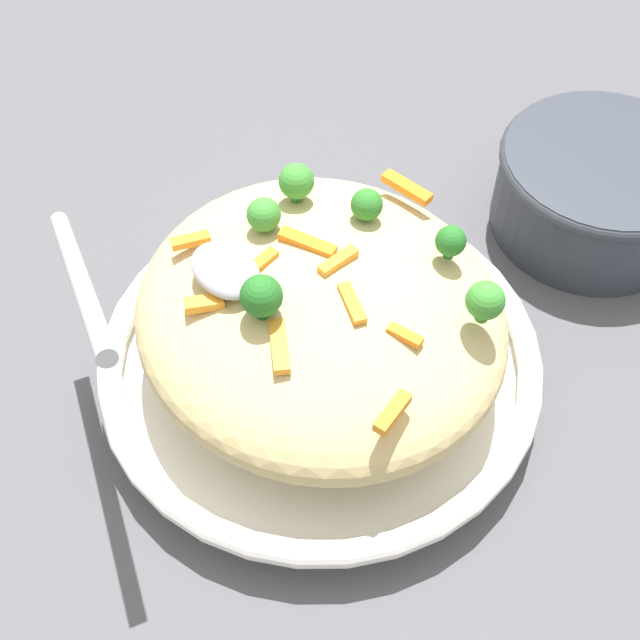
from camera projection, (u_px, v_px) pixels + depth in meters
ground_plane at (320, 378)px, 0.66m from camera, size 2.40×2.40×0.00m
serving_bowl at (320, 362)px, 0.64m from camera, size 0.33×0.33×0.04m
pasta_mound at (320, 315)px, 0.60m from camera, size 0.27×0.26×0.09m
carrot_piece_0 at (254, 268)px, 0.57m from camera, size 0.01×0.04×0.01m
carrot_piece_1 at (341, 264)px, 0.57m from camera, size 0.01×0.03×0.01m
carrot_piece_2 at (405, 335)px, 0.54m from camera, size 0.03×0.01×0.01m
carrot_piece_3 at (393, 412)px, 0.50m from camera, size 0.02×0.03×0.01m
carrot_piece_4 at (407, 188)px, 0.62m from camera, size 0.04×0.02×0.01m
carrot_piece_5 at (204, 304)px, 0.55m from camera, size 0.02×0.03×0.01m
carrot_piece_6 at (191, 240)px, 0.59m from camera, size 0.02×0.03×0.01m
carrot_piece_7 at (279, 346)px, 0.53m from camera, size 0.04×0.03×0.01m
carrot_piece_8 at (352, 303)px, 0.55m from camera, size 0.03×0.02×0.01m
carrot_piece_9 at (307, 243)px, 0.58m from camera, size 0.04×0.02×0.01m
broccoli_floret_0 at (451, 241)px, 0.57m from camera, size 0.02×0.02×0.03m
broccoli_floret_1 at (259, 294)px, 0.53m from camera, size 0.03×0.03×0.03m
broccoli_floret_2 at (265, 214)px, 0.59m from camera, size 0.02×0.02×0.03m
broccoli_floret_3 at (296, 182)px, 0.61m from camera, size 0.03×0.03×0.03m
broccoli_floret_4 at (367, 205)px, 0.59m from camera, size 0.02×0.02×0.03m
broccoli_floret_5 at (485, 301)px, 0.54m from camera, size 0.03×0.03×0.03m
serving_spoon at (169, 274)px, 0.54m from camera, size 0.18×0.14×0.08m
companion_bowl at (598, 187)px, 0.73m from camera, size 0.18×0.18×0.08m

